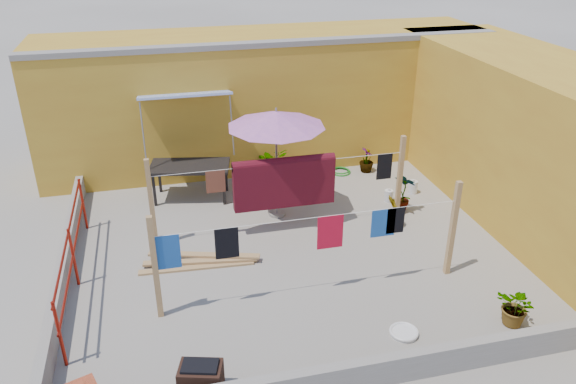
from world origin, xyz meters
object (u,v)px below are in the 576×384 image
object	(u,v)px
patio_umbrella	(276,120)
plant_back_a	(271,164)
water_jug_a	(389,196)
outdoor_table	(190,168)
water_jug_b	(413,187)
white_basin	(404,332)
brazier	(201,380)
green_hose	(341,171)

from	to	relation	value
patio_umbrella	plant_back_a	world-z (taller)	patio_umbrella
patio_umbrella	water_jug_a	world-z (taller)	patio_umbrella
water_jug_a	plant_back_a	size ratio (longest dim) A/B	0.37
outdoor_table	water_jug_b	size ratio (longest dim) A/B	5.53
patio_umbrella	white_basin	xyz separation A→B (m)	(1.03, -4.19, -2.09)
brazier	water_jug_a	world-z (taller)	brazier
brazier	water_jug_b	world-z (taller)	brazier
white_basin	green_hose	distance (m)	6.03
green_hose	white_basin	bearing A→B (deg)	-99.45
water_jug_b	plant_back_a	world-z (taller)	plant_back_a
brazier	water_jug_b	size ratio (longest dim) A/B	1.91
outdoor_table	green_hose	bearing A→B (deg)	8.04
water_jug_a	brazier	bearing A→B (deg)	-134.77
green_hose	plant_back_a	world-z (taller)	plant_back_a
plant_back_a	white_basin	bearing A→B (deg)	-82.65
water_jug_a	plant_back_a	xyz separation A→B (m)	(-2.29, 1.73, 0.28)
patio_umbrella	plant_back_a	xyz separation A→B (m)	(0.26, 1.76, -1.71)
brazier	white_basin	size ratio (longest dim) A/B	1.44
white_basin	water_jug_a	size ratio (longest dim) A/B	1.47
patio_umbrella	green_hose	size ratio (longest dim) A/B	4.71
brazier	plant_back_a	size ratio (longest dim) A/B	0.78
patio_umbrella	water_jug_b	size ratio (longest dim) A/B	7.03
outdoor_table	brazier	xyz separation A→B (m)	(-0.39, -5.88, -0.48)
water_jug_a	outdoor_table	bearing A→B (deg)	164.07
outdoor_table	brazier	size ratio (longest dim) A/B	2.89
outdoor_table	water_jug_b	xyz separation A→B (m)	(4.95, -0.95, -0.58)
plant_back_a	water_jug_a	bearing A→B (deg)	-37.12
water_jug_b	plant_back_a	xyz separation A→B (m)	(-2.99, 1.48, 0.27)
green_hose	brazier	bearing A→B (deg)	-122.61
patio_umbrella	water_jug_b	bearing A→B (deg)	4.97
white_basin	water_jug_a	bearing A→B (deg)	70.11
brazier	green_hose	world-z (taller)	brazier
water_jug_b	white_basin	bearing A→B (deg)	-116.49
patio_umbrella	water_jug_a	distance (m)	3.24
patio_umbrella	water_jug_a	xyz separation A→B (m)	(2.55, 0.03, -1.99)
outdoor_table	water_jug_a	xyz separation A→B (m)	(4.24, -1.21, -0.60)
patio_umbrella	outdoor_table	size ratio (longest dim) A/B	1.27
brazier	plant_back_a	bearing A→B (deg)	69.93
white_basin	patio_umbrella	bearing A→B (deg)	103.78
patio_umbrella	outdoor_table	distance (m)	2.52
water_jug_b	water_jug_a	bearing A→B (deg)	-159.92
water_jug_a	green_hose	bearing A→B (deg)	107.13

